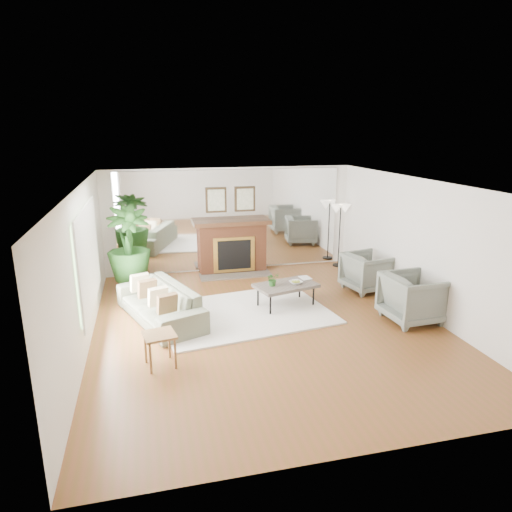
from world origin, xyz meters
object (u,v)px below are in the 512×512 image
object	(u,v)px
floor_lamp	(341,214)
potted_ficus	(129,247)
fireplace	(233,245)
sofa	(160,303)
armchair_front	(413,298)
armchair_back	(367,272)
coffee_table	(286,286)
side_table	(159,339)

from	to	relation	value
floor_lamp	potted_ficus	bearing A→B (deg)	-171.58
fireplace	sofa	world-z (taller)	fireplace
fireplace	armchair_front	size ratio (longest dim) A/B	2.11
fireplace	armchair_back	xyz separation A→B (m)	(2.57, -1.97, -0.25)
coffee_table	fireplace	bearing A→B (deg)	102.89
potted_ficus	floor_lamp	size ratio (longest dim) A/B	1.17
fireplace	sofa	xyz separation A→B (m)	(-1.85, -2.57, -0.33)
armchair_back	floor_lamp	distance (m)	2.04
potted_ficus	side_table	bearing A→B (deg)	-81.99
coffee_table	sofa	distance (m)	2.42
armchair_back	side_table	size ratio (longest dim) A/B	1.72
armchair_back	potted_ficus	world-z (taller)	potted_ficus
potted_ficus	fireplace	bearing A→B (deg)	20.93
coffee_table	potted_ficus	world-z (taller)	potted_ficus
side_table	coffee_table	bearing A→B (deg)	35.67
fireplace	floor_lamp	xyz separation A→B (m)	(2.70, -0.16, 0.69)
armchair_back	floor_lamp	bearing A→B (deg)	-14.91
coffee_table	floor_lamp	distance (m)	3.30
side_table	floor_lamp	size ratio (longest dim) A/B	0.33
potted_ficus	floor_lamp	xyz separation A→B (m)	(5.08, 0.75, 0.36)
sofa	floor_lamp	distance (m)	5.25
sofa	armchair_front	xyz separation A→B (m)	(4.45, -1.12, 0.12)
coffee_table	armchair_front	bearing A→B (deg)	-30.36
armchair_back	side_table	bearing A→B (deg)	106.61
sofa	armchair_back	size ratio (longest dim) A/B	2.48
fireplace	armchair_back	world-z (taller)	fireplace
fireplace	floor_lamp	world-z (taller)	fireplace
sofa	armchair_back	bearing A→B (deg)	77.41
side_table	potted_ficus	xyz separation A→B (m)	(-0.47, 3.37, 0.56)
sofa	side_table	xyz separation A→B (m)	(-0.06, -1.71, 0.10)
coffee_table	side_table	distance (m)	3.05
potted_ficus	armchair_back	bearing A→B (deg)	-12.06
side_table	potted_ficus	size ratio (longest dim) A/B	0.28
coffee_table	armchair_back	distance (m)	2.07
sofa	fireplace	bearing A→B (deg)	123.94
sofa	side_table	bearing A→B (deg)	-22.42
fireplace	sofa	distance (m)	3.18
side_table	floor_lamp	bearing A→B (deg)	41.83
sofa	potted_ficus	distance (m)	1.87
armchair_back	potted_ficus	xyz separation A→B (m)	(-4.95, 1.06, 0.58)
armchair_front	floor_lamp	world-z (taller)	floor_lamp
armchair_front	side_table	world-z (taller)	armchair_front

